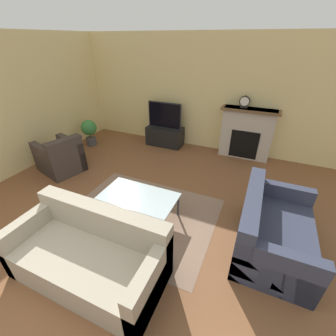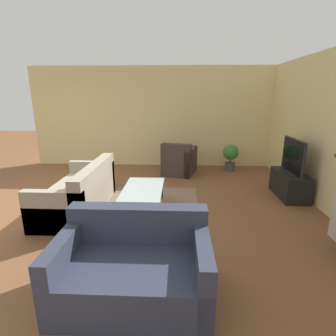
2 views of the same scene
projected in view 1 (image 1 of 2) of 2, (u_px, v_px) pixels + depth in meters
ground_plane at (18, 334)px, 2.24m from camera, size 20.00×20.00×0.00m
wall_back at (190, 93)px, 5.60m from camera, size 8.71×0.06×2.70m
wall_left at (15, 106)px, 4.57m from camera, size 0.06×8.08×2.70m
area_rug at (141, 215)px, 3.74m from camera, size 2.39×1.86×0.00m
fireplace at (247, 132)px, 5.29m from camera, size 1.27×0.39×1.19m
tv_stand at (165, 136)px, 6.07m from camera, size 0.96×0.46×0.50m
tv at (165, 115)px, 5.78m from camera, size 0.90×0.06×0.66m
couch_sectional at (90, 255)px, 2.70m from camera, size 1.84×0.88×0.82m
couch_loveseat at (271, 231)px, 3.03m from camera, size 0.93×1.46×0.82m
armchair_by_window at (61, 158)px, 4.85m from camera, size 1.04×0.93×0.82m
coffee_table at (139, 198)px, 3.52m from camera, size 1.19×0.66×0.42m
potted_plant at (89, 130)px, 5.98m from camera, size 0.40×0.40×0.69m
mantel_clock at (245, 102)px, 4.99m from camera, size 0.23×0.07×0.26m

